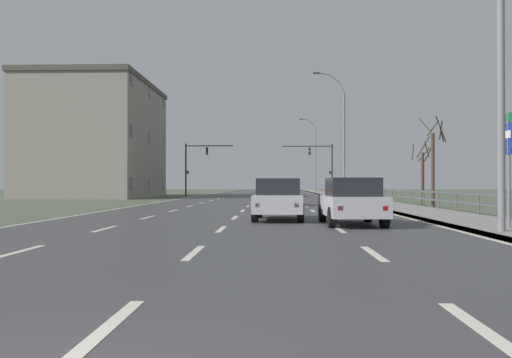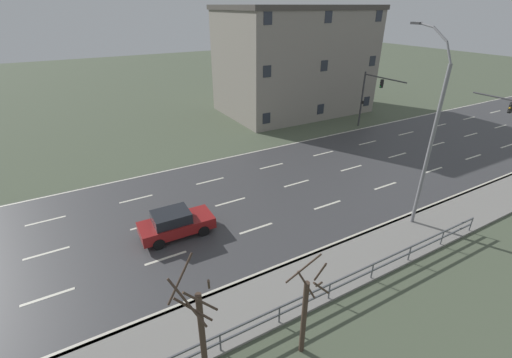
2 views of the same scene
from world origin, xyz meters
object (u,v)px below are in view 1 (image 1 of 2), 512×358
(street_lamp_foreground, at_px, (495,41))
(highway_sign, at_px, (508,155))
(street_lamp_distant, at_px, (314,157))
(traffic_signal_right, at_px, (322,161))
(street_lamp_midground, at_px, (342,137))
(car_mid_centre, at_px, (279,199))
(brick_building, at_px, (97,140))
(traffic_signal_left, at_px, (195,161))
(car_near_left, at_px, (351,201))
(car_distant, at_px, (277,193))

(street_lamp_foreground, bearing_deg, highway_sign, 55.97)
(street_lamp_distant, relative_size, traffic_signal_right, 1.90)
(street_lamp_midground, xyz_separation_m, highway_sign, (0.97, -30.17, -3.16))
(street_lamp_distant, relative_size, car_mid_centre, 2.62)
(street_lamp_distant, relative_size, brick_building, 0.65)
(street_lamp_foreground, relative_size, traffic_signal_left, 1.85)
(highway_sign, bearing_deg, street_lamp_distant, 90.87)
(car_near_left, bearing_deg, street_lamp_midground, 81.88)
(street_lamp_foreground, relative_size, car_distant, 2.55)
(street_lamp_foreground, relative_size, car_near_left, 2.54)
(traffic_signal_right, height_order, car_distant, traffic_signal_right)
(street_lamp_midground, height_order, traffic_signal_left, street_lamp_midground)
(street_lamp_midground, height_order, car_near_left, street_lamp_midground)
(traffic_signal_left, bearing_deg, car_distant, -69.71)
(car_near_left, xyz_separation_m, car_distant, (-2.36, 15.41, 0.00))
(street_lamp_foreground, xyz_separation_m, brick_building, (-24.10, 39.63, 0.73))
(car_mid_centre, bearing_deg, street_lamp_distant, 86.34)
(traffic_signal_right, relative_size, car_mid_centre, 1.38)
(traffic_signal_left, height_order, car_mid_centre, traffic_signal_left)
(street_lamp_foreground, height_order, street_lamp_distant, street_lamp_distant)
(street_lamp_distant, distance_m, traffic_signal_right, 19.41)
(highway_sign, height_order, car_near_left, highway_sign)
(highway_sign, xyz_separation_m, brick_building, (-25.04, 38.24, 3.69))
(street_lamp_foreground, bearing_deg, street_lamp_midground, 90.06)
(highway_sign, xyz_separation_m, car_near_left, (-4.25, 2.02, -1.42))
(traffic_signal_right, bearing_deg, car_mid_centre, -97.61)
(street_lamp_distant, bearing_deg, car_mid_centre, -95.68)
(street_lamp_foreground, height_order, car_mid_centre, street_lamp_foreground)
(car_near_left, distance_m, brick_building, 42.07)
(street_lamp_distant, bearing_deg, street_lamp_midground, -90.06)
(street_lamp_distant, relative_size, highway_sign, 3.15)
(street_lamp_foreground, bearing_deg, traffic_signal_right, 90.80)
(car_mid_centre, bearing_deg, car_distant, 91.89)
(street_lamp_foreground, distance_m, traffic_signal_right, 43.80)
(car_near_left, height_order, car_distant, same)
(brick_building, bearing_deg, car_distant, -48.48)
(traffic_signal_right, height_order, traffic_signal_left, traffic_signal_right)
(car_near_left, relative_size, brick_building, 0.25)
(street_lamp_midground, bearing_deg, traffic_signal_left, 143.04)
(traffic_signal_right, bearing_deg, car_near_left, -93.83)
(car_mid_centre, height_order, brick_building, brick_building)
(brick_building, bearing_deg, car_mid_centre, -61.60)
(street_lamp_midground, distance_m, highway_sign, 30.35)
(highway_sign, distance_m, car_mid_centre, 8.01)
(traffic_signal_left, relative_size, car_mid_centre, 1.37)
(street_lamp_midground, bearing_deg, street_lamp_foreground, -89.94)
(traffic_signal_right, bearing_deg, brick_building, -170.00)
(traffic_signal_right, relative_size, traffic_signal_left, 1.01)
(traffic_signal_right, xyz_separation_m, brick_building, (-23.49, -4.14, 2.07))
(street_lamp_distant, xyz_separation_m, traffic_signal_left, (-14.39, -20.76, -1.56))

